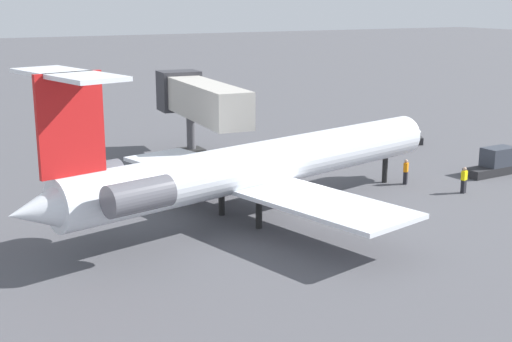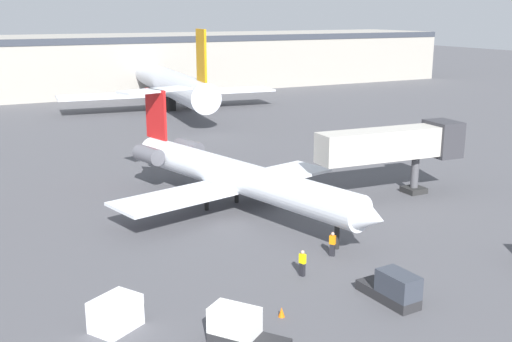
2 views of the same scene
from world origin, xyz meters
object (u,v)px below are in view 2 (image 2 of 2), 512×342
at_px(baggage_tug_spare, 241,329).
at_px(cargo_container_uld, 116,314).
at_px(jet_bridge, 400,144).
at_px(regional_jet, 229,173).
at_px(traffic_cone_near, 282,312).
at_px(parked_airliner_west_mid, 169,83).
at_px(ground_crew_marshaller, 302,263).
at_px(baggage_tug_trailing, 394,289).
at_px(ground_crew_loader, 332,244).

bearing_deg(baggage_tug_spare, cargo_container_uld, 139.11).
bearing_deg(jet_bridge, regional_jet, 168.55).
distance_m(cargo_container_uld, traffic_cone_near, 8.72).
bearing_deg(regional_jet, cargo_container_uld, -131.03).
relative_size(jet_bridge, parked_airliner_west_mid, 0.32).
relative_size(ground_crew_marshaller, baggage_tug_spare, 0.42).
xyz_separation_m(baggage_tug_trailing, parked_airliner_west_mid, (12.26, 72.84, 3.61)).
distance_m(regional_jet, baggage_tug_spare, 21.82).
relative_size(regional_jet, ground_crew_loader, 17.43).
relative_size(jet_bridge, ground_crew_loader, 8.21).
relative_size(regional_jet, jet_bridge, 2.12).
relative_size(regional_jet, baggage_tug_trailing, 7.21).
bearing_deg(parked_airliner_west_mid, baggage_tug_spare, -106.67).
bearing_deg(baggage_tug_trailing, cargo_container_uld, 164.31).
bearing_deg(jet_bridge, traffic_cone_near, -143.13).
distance_m(baggage_tug_spare, parked_airliner_west_mid, 76.39).
xyz_separation_m(ground_crew_loader, baggage_tug_spare, (-10.41, -7.55, -0.02)).
height_order(baggage_tug_trailing, parked_airliner_west_mid, parked_airliner_west_mid).
distance_m(baggage_tug_trailing, cargo_container_uld, 15.26).
relative_size(ground_crew_loader, parked_airliner_west_mid, 0.04).
distance_m(regional_jet, baggage_tug_trailing, 19.88).
height_order(regional_jet, ground_crew_marshaller, regional_jet).
relative_size(ground_crew_marshaller, traffic_cone_near, 3.07).
xyz_separation_m(ground_crew_marshaller, traffic_cone_near, (-3.74, -4.06, -0.58)).
bearing_deg(ground_crew_marshaller, traffic_cone_near, -132.67).
height_order(jet_bridge, parked_airliner_west_mid, parked_airliner_west_mid).
xyz_separation_m(cargo_container_uld, parked_airliner_west_mid, (26.95, 68.72, 3.60)).
height_order(baggage_tug_trailing, baggage_tug_spare, same).
distance_m(regional_jet, ground_crew_loader, 12.76).
bearing_deg(regional_jet, traffic_cone_near, -106.16).
relative_size(ground_crew_loader, cargo_container_uld, 0.57).
relative_size(baggage_tug_trailing, baggage_tug_spare, 1.01).
bearing_deg(jet_bridge, parked_airliner_west_mid, 91.73).
distance_m(ground_crew_marshaller, baggage_tug_spare, 8.97).
xyz_separation_m(jet_bridge, traffic_cone_near, (-20.40, -15.30, -4.39)).
relative_size(jet_bridge, ground_crew_marshaller, 8.21).
bearing_deg(cargo_container_uld, baggage_tug_trailing, -15.69).
xyz_separation_m(ground_crew_loader, parked_airliner_west_mid, (11.48, 65.55, 3.59)).
bearing_deg(cargo_container_uld, ground_crew_marshaller, 6.20).
xyz_separation_m(ground_crew_loader, baggage_tug_trailing, (-0.78, -7.29, -0.02)).
relative_size(baggage_tug_spare, parked_airliner_west_mid, 0.09).
bearing_deg(ground_crew_loader, jet_bridge, 35.40).
height_order(jet_bridge, traffic_cone_near, jet_bridge).
relative_size(regional_jet, baggage_tug_spare, 7.28).
xyz_separation_m(jet_bridge, ground_crew_loader, (-13.18, -9.37, -3.81)).
bearing_deg(parked_airliner_west_mid, ground_crew_marshaller, -102.51).
bearing_deg(ground_crew_loader, baggage_tug_spare, -144.05).
xyz_separation_m(jet_bridge, ground_crew_marshaller, (-16.65, -11.23, -3.81)).
xyz_separation_m(baggage_tug_spare, cargo_container_uld, (-5.06, 4.38, 0.01)).
relative_size(ground_crew_loader, traffic_cone_near, 3.07).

